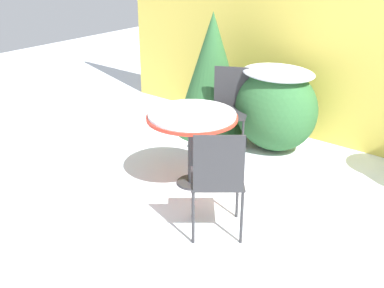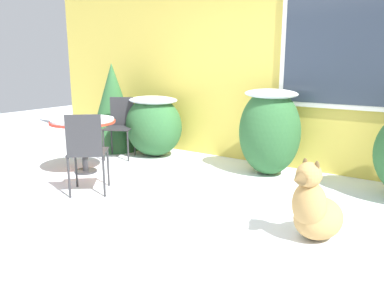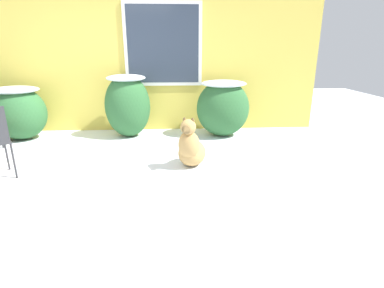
# 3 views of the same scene
# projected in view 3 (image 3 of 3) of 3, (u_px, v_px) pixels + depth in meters

# --- Properties ---
(ground_plane) EXTENTS (16.00, 16.00, 0.00)m
(ground_plane) POSITION_uv_depth(u_px,v_px,m) (76.00, 174.00, 3.82)
(ground_plane) COLOR silver
(house_wall) EXTENTS (8.00, 0.10, 2.90)m
(house_wall) POSITION_uv_depth(u_px,v_px,m) (108.00, 52.00, 5.46)
(house_wall) COLOR #DBC14C
(house_wall) RESTS_ON ground_plane
(shrub_left) EXTENTS (0.93, 0.75, 0.92)m
(shrub_left) POSITION_uv_depth(u_px,v_px,m) (18.00, 111.00, 5.15)
(shrub_left) COLOR #2D6033
(shrub_left) RESTS_ON ground_plane
(shrub_middle) EXTENTS (0.79, 0.68, 1.10)m
(shrub_middle) POSITION_uv_depth(u_px,v_px,m) (128.00, 104.00, 5.29)
(shrub_middle) COLOR #2D6033
(shrub_middle) RESTS_ON ground_plane
(shrub_right) EXTENTS (0.94, 0.78, 1.00)m
(shrub_right) POSITION_uv_depth(u_px,v_px,m) (223.00, 106.00, 5.36)
(shrub_right) COLOR #2D6033
(shrub_right) RESTS_ON ground_plane
(dog) EXTENTS (0.50, 0.65, 0.70)m
(dog) POSITION_uv_depth(u_px,v_px,m) (191.00, 148.00, 4.00)
(dog) COLOR tan
(dog) RESTS_ON ground_plane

